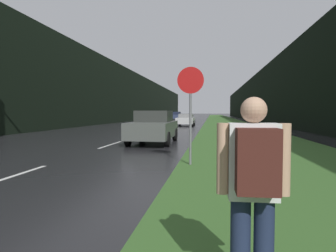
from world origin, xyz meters
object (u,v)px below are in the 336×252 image
at_px(car_oncoming, 176,116).
at_px(stop_sign, 190,104).
at_px(car_passing_far, 186,120).
at_px(car_passing_near, 154,127).
at_px(hitchhiker_with_backpack, 254,186).

bearing_deg(car_oncoming, stop_sign, -82.78).
bearing_deg(car_passing_far, car_passing_near, 90.00).
bearing_deg(stop_sign, car_passing_far, 95.18).
height_order(stop_sign, car_passing_far, stop_sign).
xyz_separation_m(car_passing_far, car_oncoming, (-3.64, 21.92, 0.11)).
height_order(hitchhiker_with_backpack, car_oncoming, hitchhiker_with_backpack).
xyz_separation_m(stop_sign, car_oncoming, (-5.83, 46.01, -0.96)).
relative_size(hitchhiker_with_backpack, car_passing_near, 0.37).
xyz_separation_m(stop_sign, car_passing_near, (-2.18, 5.78, -0.96)).
height_order(hitchhiker_with_backpack, car_passing_far, hitchhiker_with_backpack).
distance_m(car_passing_near, car_passing_far, 18.30).
relative_size(stop_sign, car_passing_near, 0.63).
relative_size(car_passing_near, car_oncoming, 1.07).
distance_m(stop_sign, hitchhiker_with_backpack, 6.17).
relative_size(hitchhiker_with_backpack, car_passing_far, 0.35).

